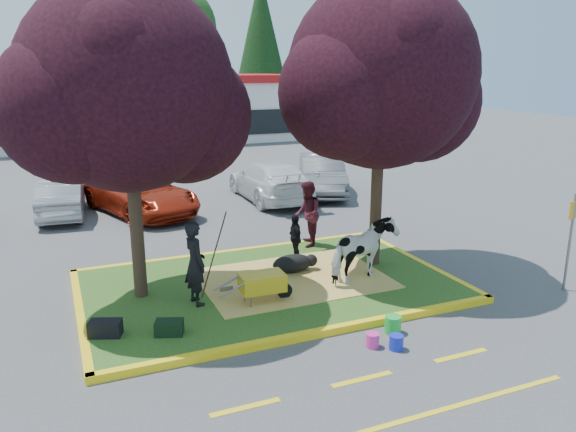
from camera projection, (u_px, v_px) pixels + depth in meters
name	position (u px, v px, depth m)	size (l,w,h in m)	color
ground	(269.00, 289.00, 12.85)	(90.00, 90.00, 0.00)	#424244
median_island	(269.00, 285.00, 12.84)	(8.00, 5.00, 0.15)	#244816
curb_near	(318.00, 333.00, 10.54)	(8.30, 0.16, 0.15)	yellow
curb_far	(234.00, 252.00, 15.13)	(8.30, 0.16, 0.15)	yellow
curb_left	(80.00, 315.00, 11.29)	(0.16, 5.30, 0.15)	yellow
curb_right	(417.00, 262.00, 14.38)	(0.16, 5.30, 0.15)	yellow
straw_bedding	(293.00, 278.00, 13.04)	(4.20, 3.00, 0.01)	#D2B456
tree_purple_left	(128.00, 96.00, 11.02)	(5.06, 4.20, 6.51)	black
tree_purple_right	(382.00, 83.00, 12.95)	(5.30, 4.40, 6.82)	black
fire_lane_stripe_a	(246.00, 407.00, 8.36)	(1.10, 0.12, 0.01)	yellow
fire_lane_stripe_b	(362.00, 379.00, 9.12)	(1.10, 0.12, 0.01)	yellow
fire_lane_stripe_c	(461.00, 355.00, 9.87)	(1.10, 0.12, 0.01)	yellow
fire_lane_long	(405.00, 421.00, 8.05)	(6.00, 0.10, 0.01)	yellow
retail_building	(147.00, 108.00, 37.92)	(20.40, 8.40, 4.40)	silver
treeline	(113.00, 30.00, 44.78)	(46.58, 7.80, 14.63)	black
cow	(363.00, 251.00, 12.72)	(0.78, 1.71, 1.45)	silver
calf	(292.00, 263.00, 13.43)	(0.99, 0.56, 0.43)	black
handler	(195.00, 263.00, 11.47)	(0.64, 0.42, 1.76)	black
visitor_a	(307.00, 214.00, 15.26)	(0.87, 0.68, 1.79)	#441320
visitor_b	(295.00, 238.00, 14.14)	(0.70, 0.29, 1.20)	black
wheelbarrow	(263.00, 283.00, 11.65)	(1.66, 0.58, 0.62)	black
gear_bag_dark	(105.00, 328.00, 10.24)	(0.58, 0.31, 0.29)	black
gear_bag_green	(169.00, 328.00, 10.30)	(0.50, 0.31, 0.27)	black
sign_post	(571.00, 233.00, 12.43)	(0.31, 0.08, 2.24)	slate
bucket_green	(393.00, 325.00, 10.68)	(0.31, 0.31, 0.34)	green
bucket_pink	(372.00, 340.00, 10.14)	(0.25, 0.25, 0.26)	#DF3198
bucket_blue	(396.00, 342.00, 10.05)	(0.26, 0.26, 0.27)	#1728BD
car_silver	(62.00, 197.00, 18.95)	(1.39, 3.97, 1.31)	#97999F
car_red	(141.00, 194.00, 19.28)	(2.31, 5.01, 1.39)	maroon
car_white	(270.00, 181.00, 21.27)	(2.08, 5.11, 1.48)	silver
car_grey	(322.00, 174.00, 22.35)	(1.63, 4.67, 1.54)	#585C60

